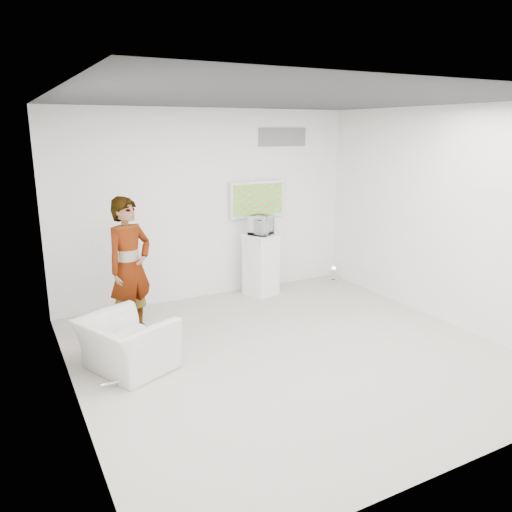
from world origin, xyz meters
name	(u,v)px	position (x,y,z in m)	size (l,w,h in m)	color
room	(291,234)	(0.00, 0.00, 1.50)	(5.01, 5.01, 3.00)	#BCB4AC
tv	(257,199)	(0.85, 2.45, 1.55)	(1.00, 0.08, 0.60)	silver
logo_decal	(282,137)	(1.35, 2.49, 2.55)	(0.90, 0.02, 0.30)	slate
person	(130,267)	(-1.55, 1.48, 0.93)	(0.68, 0.44, 1.86)	white
armchair	(127,344)	(-1.88, 0.47, 0.31)	(0.96, 0.84, 0.62)	white
pedestal	(261,265)	(0.76, 2.14, 0.51)	(0.49, 0.49, 1.01)	white
floor_uplight	(334,274)	(2.24, 2.13, 0.13)	(0.17, 0.17, 0.27)	white
vitrine	(261,225)	(0.76, 2.14, 1.17)	(0.32, 0.32, 0.32)	white
console	(261,228)	(0.76, 2.14, 1.13)	(0.05, 0.17, 0.23)	white
wii_remote	(134,207)	(-1.39, 1.72, 1.67)	(0.03, 0.13, 0.03)	white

